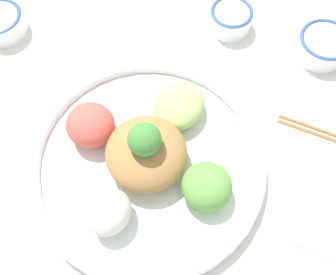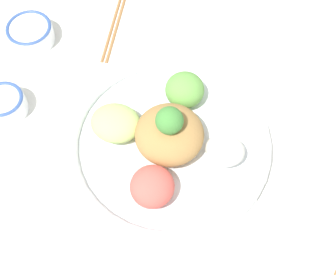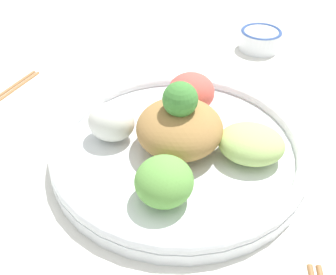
% 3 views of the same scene
% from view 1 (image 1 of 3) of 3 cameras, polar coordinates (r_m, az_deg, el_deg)
% --- Properties ---
extents(ground_plane, '(2.40, 2.40, 0.00)m').
position_cam_1_polar(ground_plane, '(0.64, -4.15, -5.63)').
color(ground_plane, white).
extents(salad_platter, '(0.38, 0.38, 0.13)m').
position_cam_1_polar(salad_platter, '(0.62, -3.00, -3.13)').
color(salad_platter, white).
rests_on(salad_platter, ground_plane).
extents(rice_bowl_blue, '(0.10, 0.10, 0.04)m').
position_cam_1_polar(rice_bowl_blue, '(0.79, 21.61, 12.35)').
color(rice_bowl_blue, white).
rests_on(rice_bowl_blue, ground_plane).
extents(sauce_bowl_dark, '(0.08, 0.08, 0.04)m').
position_cam_1_polar(sauce_bowl_dark, '(0.79, 9.09, 16.75)').
color(sauce_bowl_dark, white).
rests_on(sauce_bowl_dark, ground_plane).
extents(rice_bowl_plain, '(0.09, 0.09, 0.04)m').
position_cam_1_polar(rice_bowl_plain, '(0.83, -23.09, 15.14)').
color(rice_bowl_plain, white).
rests_on(rice_bowl_plain, ground_plane).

